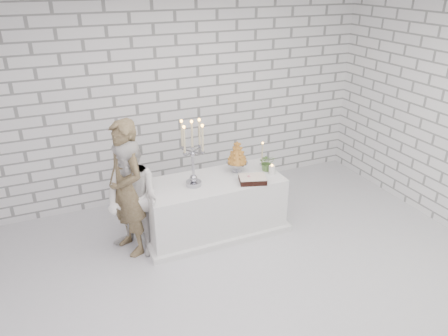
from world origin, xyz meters
TOP-DOWN VIEW (x-y plane):
  - ground at (0.00, 0.00)m, footprint 6.00×5.00m
  - ceiling at (0.00, 0.00)m, footprint 6.00×5.00m
  - wall_back at (0.00, 2.50)m, footprint 6.00×0.01m
  - cake_table at (0.03, 1.23)m, footprint 1.80×0.80m
  - groom at (-1.09, 1.24)m, footprint 0.59×0.72m
  - bride at (-1.04, 1.15)m, footprint 0.88×0.91m
  - candelabra at (-0.25, 1.20)m, footprint 0.41×0.41m
  - croquembouche at (0.42, 1.35)m, footprint 0.30×0.30m
  - chocolate_cake at (0.47, 0.98)m, footprint 0.39×0.33m
  - pillar_candle at (0.82, 1.10)m, footprint 0.09×0.09m
  - extra_taper at (0.83, 1.41)m, footprint 0.07×0.07m
  - flowers at (0.81, 1.23)m, footprint 0.27×0.25m

SIDE VIEW (x-z plane):
  - ground at x=0.00m, z-range -0.01..0.01m
  - cake_table at x=0.03m, z-range 0.00..0.75m
  - bride at x=-1.04m, z-range 0.00..1.48m
  - chocolate_cake at x=0.47m, z-range 0.75..0.83m
  - pillar_candle at x=0.82m, z-range 0.75..0.87m
  - groom at x=-1.09m, z-range 0.00..1.72m
  - flowers at x=0.81m, z-range 0.75..0.99m
  - extra_taper at x=0.83m, z-range 0.75..1.07m
  - croquembouche at x=0.42m, z-range 0.75..1.20m
  - candelabra at x=-0.25m, z-range 0.75..1.62m
  - wall_back at x=0.00m, z-range 0.00..3.00m
  - ceiling at x=0.00m, z-range 3.00..3.00m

